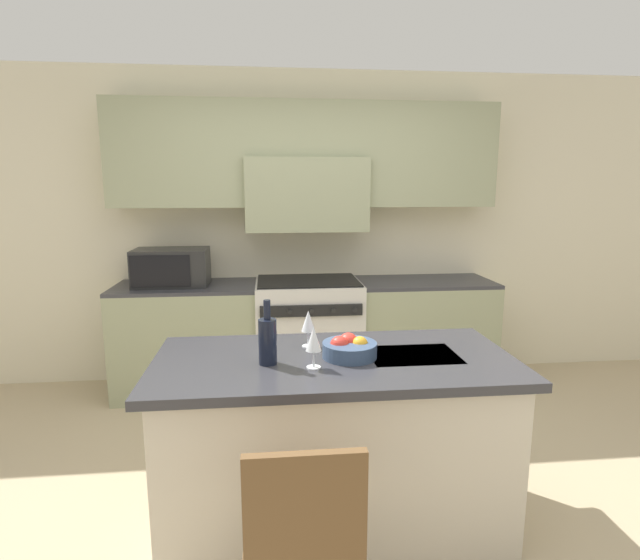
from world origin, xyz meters
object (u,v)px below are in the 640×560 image
object	(u,v)px
island_chair	(303,540)
wine_glass_far	(308,322)
wine_glass_near	(314,340)
microwave	(171,267)
fruit_bowl	(349,348)
wine_bottle	(268,340)
range_stove	(308,334)

from	to	relation	value
island_chair	wine_glass_far	bearing A→B (deg)	84.22
wine_glass_near	wine_glass_far	size ratio (longest dim) A/B	1.00
wine_glass_far	microwave	bearing A→B (deg)	121.53
wine_glass_near	fruit_bowl	size ratio (longest dim) A/B	0.73
fruit_bowl	wine_glass_near	bearing A→B (deg)	-143.95
fruit_bowl	wine_bottle	bearing A→B (deg)	-171.68
microwave	wine_bottle	size ratio (longest dim) A/B	1.90
island_chair	fruit_bowl	xyz separation A→B (m)	(0.29, 0.80, 0.42)
range_stove	wine_glass_near	world-z (taller)	wine_glass_near
range_stove	island_chair	world-z (taller)	range_stove
microwave	fruit_bowl	xyz separation A→B (m)	(1.18, -1.79, -0.14)
wine_glass_near	fruit_bowl	bearing A→B (deg)	36.05
range_stove	wine_glass_near	bearing A→B (deg)	-93.80
range_stove	wine_glass_far	distance (m)	1.69
fruit_bowl	island_chair	bearing A→B (deg)	-109.75
island_chair	range_stove	bearing A→B (deg)	85.01
range_stove	wine_glass_far	xyz separation A→B (m)	(-0.13, -1.60, 0.55)
wine_bottle	wine_glass_far	distance (m)	0.32
range_stove	wine_bottle	size ratio (longest dim) A/B	3.04
range_stove	island_chair	xyz separation A→B (m)	(-0.22, -2.57, 0.04)
fruit_bowl	microwave	bearing A→B (deg)	123.32
microwave	fruit_bowl	size ratio (longest dim) A/B	2.19
range_stove	microwave	bearing A→B (deg)	179.05
wine_glass_near	wine_glass_far	xyz separation A→B (m)	(0.00, 0.31, 0.00)
range_stove	microwave	world-z (taller)	microwave
wine_glass_far	wine_glass_near	bearing A→B (deg)	-90.19
range_stove	island_chair	distance (m)	2.58
microwave	wine_glass_far	size ratio (longest dim) A/B	2.99
microwave	island_chair	distance (m)	2.79
microwave	island_chair	bearing A→B (deg)	-70.98
wine_bottle	wine_glass_near	size ratio (longest dim) A/B	1.58
wine_glass_far	wine_bottle	bearing A→B (deg)	-131.99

